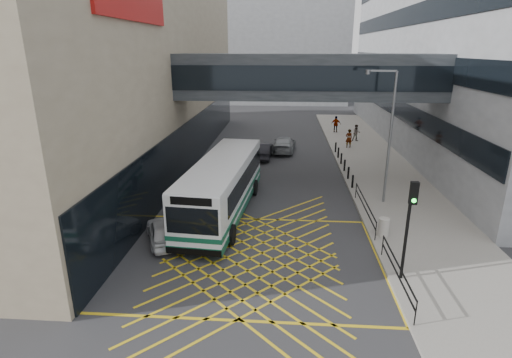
% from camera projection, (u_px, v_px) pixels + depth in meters
% --- Properties ---
extents(ground, '(120.00, 120.00, 0.00)m').
position_uv_depth(ground, '(250.00, 258.00, 18.65)').
color(ground, '#333335').
extents(building_whsmith, '(24.17, 42.00, 16.00)m').
position_uv_depth(building_whsmith, '(47.00, 66.00, 32.55)').
color(building_whsmith, gray).
rests_on(building_whsmith, ground).
extents(building_far, '(28.00, 16.00, 18.00)m').
position_uv_depth(building_far, '(267.00, 50.00, 72.82)').
color(building_far, gray).
rests_on(building_far, ground).
extents(skybridge, '(20.00, 4.10, 3.00)m').
position_uv_depth(skybridge, '(308.00, 76.00, 27.47)').
color(skybridge, '#31363C').
rests_on(skybridge, ground).
extents(pavement, '(6.00, 54.00, 0.16)m').
position_uv_depth(pavement, '(377.00, 169.00, 32.21)').
color(pavement, gray).
rests_on(pavement, ground).
extents(box_junction, '(12.00, 9.00, 0.01)m').
position_uv_depth(box_junction, '(250.00, 258.00, 18.65)').
color(box_junction, gold).
rests_on(box_junction, ground).
extents(bus, '(3.67, 11.82, 3.26)m').
position_uv_depth(bus, '(223.00, 185.00, 23.32)').
color(bus, white).
rests_on(bus, ground).
extents(car_white, '(3.04, 4.22, 1.24)m').
position_uv_depth(car_white, '(163.00, 231.00, 20.05)').
color(car_white, silver).
rests_on(car_white, ground).
extents(car_dark, '(1.97, 4.52, 1.39)m').
position_uv_depth(car_dark, '(263.00, 150.00, 35.50)').
color(car_dark, black).
rests_on(car_dark, ground).
extents(car_silver, '(2.44, 4.96, 1.49)m').
position_uv_depth(car_silver, '(284.00, 144.00, 37.73)').
color(car_silver, gray).
rests_on(car_silver, ground).
extents(traffic_light, '(0.31, 0.50, 4.34)m').
position_uv_depth(traffic_light, '(410.00, 217.00, 15.80)').
color(traffic_light, black).
rests_on(traffic_light, pavement).
extents(street_lamp, '(1.82, 0.50, 8.01)m').
position_uv_depth(street_lamp, '(388.00, 130.00, 23.73)').
color(street_lamp, slate).
rests_on(street_lamp, pavement).
extents(litter_bin, '(0.55, 0.55, 0.95)m').
position_uv_depth(litter_bin, '(384.00, 227.00, 20.45)').
color(litter_bin, '#ADA89E').
rests_on(litter_bin, pavement).
extents(kerb_railings, '(0.05, 12.54, 1.00)m').
position_uv_depth(kerb_railings, '(377.00, 229.00, 19.63)').
color(kerb_railings, black).
rests_on(kerb_railings, pavement).
extents(bollards, '(0.14, 10.14, 0.90)m').
position_uv_depth(bollards, '(343.00, 162.00, 32.24)').
color(bollards, black).
rests_on(bollards, pavement).
extents(pedestrian_a, '(0.78, 0.62, 1.78)m').
position_uv_depth(pedestrian_a, '(349.00, 138.00, 38.53)').
color(pedestrian_a, gray).
rests_on(pedestrian_a, pavement).
extents(pedestrian_b, '(0.88, 0.58, 1.69)m').
position_uv_depth(pedestrian_b, '(356.00, 133.00, 41.25)').
color(pedestrian_b, gray).
rests_on(pedestrian_b, pavement).
extents(pedestrian_c, '(1.16, 0.72, 1.84)m').
position_uv_depth(pedestrian_c, '(336.00, 124.00, 45.56)').
color(pedestrian_c, gray).
rests_on(pedestrian_c, pavement).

